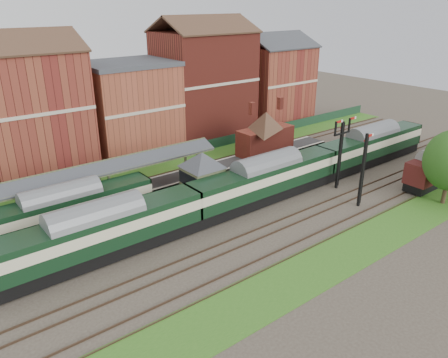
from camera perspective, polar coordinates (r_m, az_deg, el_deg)
ground at (r=46.11m, az=2.65°, el=-3.86°), size 160.00×160.00×0.00m
grass_back at (r=58.13m, az=-7.66°, el=1.70°), size 90.00×4.50×0.06m
grass_front at (r=39.00m, az=14.37°, el=-9.86°), size 90.00×5.00×0.06m
fence at (r=59.52m, az=-8.69°, el=2.88°), size 90.00×0.12×1.50m
platform at (r=50.62m, az=-8.89°, el=-1.01°), size 55.00×3.40×1.00m
signal_box at (r=45.45m, az=-2.82°, el=0.14°), size 5.40×5.40×6.00m
brick_hut at (r=50.88m, az=4.57°, el=0.17°), size 3.20×2.64×2.94m
station_building at (r=58.99m, az=5.43°, el=6.13°), size 8.10×8.10×5.90m
canopy at (r=46.76m, az=-15.57°, el=1.80°), size 26.00×3.89×4.08m
semaphore_bracket at (r=51.07m, az=14.94°, el=3.66°), size 3.60×0.25×8.18m
semaphore_siding at (r=47.24m, az=17.67°, el=1.21°), size 1.23×0.25×8.00m
town_backdrop at (r=63.75m, az=-12.36°, el=9.77°), size 69.00×10.00×16.00m
dmu_train at (r=46.96m, az=5.56°, el=-0.01°), size 57.23×3.01×4.40m
platform_railcar at (r=43.10m, az=-20.30°, el=-3.85°), size 17.30×2.73×3.98m
goods_van_b at (r=55.27m, az=25.11°, el=0.89°), size 6.13×2.66×3.72m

